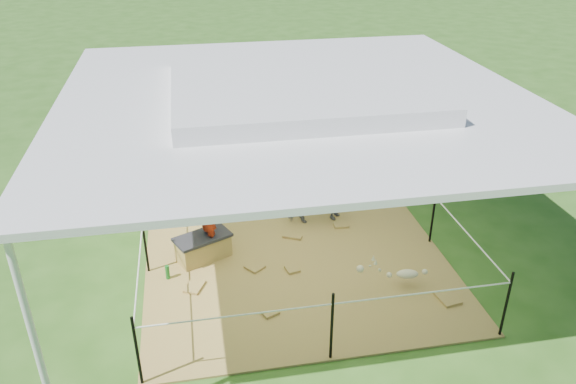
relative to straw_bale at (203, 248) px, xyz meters
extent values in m
plane|color=#2D5919|center=(1.41, -0.20, -0.21)|extent=(90.00, 90.00, 0.00)
cube|color=brown|center=(1.41, -0.20, -0.19)|extent=(4.60, 4.60, 0.03)
cylinder|color=silver|center=(-1.59, 2.80, 1.09)|extent=(0.07, 0.07, 2.60)
cylinder|color=silver|center=(4.41, 2.80, 1.09)|extent=(0.07, 0.07, 2.60)
cylinder|color=silver|center=(-1.59, -3.20, 1.09)|extent=(0.07, 0.07, 2.60)
cube|color=white|center=(1.41, -0.20, 2.43)|extent=(6.30, 6.30, 0.08)
cube|color=white|center=(1.41, -0.20, 2.58)|extent=(3.30, 3.30, 0.22)
cylinder|color=black|center=(-0.84, 2.05, 0.29)|extent=(0.04, 0.04, 1.00)
cylinder|color=black|center=(1.41, 2.05, 0.29)|extent=(0.04, 0.04, 1.00)
cylinder|color=black|center=(3.66, 2.05, 0.29)|extent=(0.04, 0.04, 1.00)
cylinder|color=black|center=(-0.84, -0.20, 0.29)|extent=(0.04, 0.04, 1.00)
cylinder|color=black|center=(3.66, -0.20, 0.29)|extent=(0.04, 0.04, 1.00)
cylinder|color=black|center=(-0.84, -2.45, 0.29)|extent=(0.04, 0.04, 1.00)
cylinder|color=black|center=(1.41, -2.45, 0.29)|extent=(0.04, 0.04, 1.00)
cylinder|color=black|center=(3.66, -2.45, 0.29)|extent=(0.04, 0.04, 1.00)
cylinder|color=white|center=(1.41, 2.05, 0.64)|extent=(4.50, 0.02, 0.02)
cylinder|color=white|center=(1.41, -2.45, 0.64)|extent=(4.50, 0.02, 0.02)
cylinder|color=white|center=(3.66, -0.20, 0.64)|extent=(0.02, 4.50, 0.02)
cylinder|color=white|center=(-0.84, -0.20, 0.64)|extent=(0.02, 4.50, 0.02)
cube|color=olive|center=(0.00, 0.00, 0.00)|extent=(0.89, 0.70, 0.35)
cube|color=black|center=(0.00, 0.00, 0.20)|extent=(0.96, 0.76, 0.04)
imported|color=#B62911|center=(0.10, 0.00, 0.66)|extent=(0.35, 0.41, 0.96)
cylinder|color=#17681F|center=(-0.55, -0.45, -0.07)|extent=(0.08, 0.08, 0.22)
imported|color=#46454A|center=(2.05, 0.74, 0.31)|extent=(1.17, 0.57, 0.97)
cylinder|color=pink|center=(2.05, 0.74, 0.86)|extent=(0.30, 0.30, 0.14)
cylinder|color=#1730B1|center=(5.38, 6.44, 0.22)|extent=(0.58, 0.58, 0.85)
cube|color=brown|center=(2.76, 8.30, 0.16)|extent=(2.07, 1.75, 0.74)
cube|color=#52301C|center=(6.46, 9.58, 0.15)|extent=(2.12, 1.98, 0.72)
imported|color=#346FC6|center=(4.09, 7.70, 0.43)|extent=(0.67, 0.55, 1.27)
camera|label=1|loc=(-0.04, -7.42, 4.80)|focal=35.00mm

